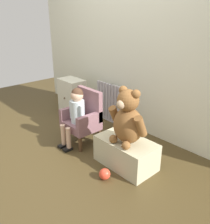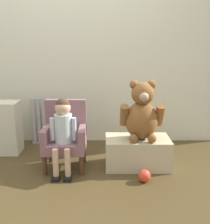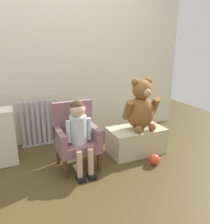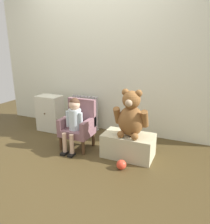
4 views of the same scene
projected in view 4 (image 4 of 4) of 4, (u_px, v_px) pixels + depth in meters
name	position (u px, v px, depth m)	size (l,w,h in m)	color
ground_plane	(58.00, 160.00, 2.74)	(6.00, 6.00, 0.00)	#46371C
back_wall	(100.00, 58.00, 3.49)	(3.80, 0.05, 2.40)	beige
radiator	(85.00, 113.00, 3.73)	(0.50, 0.05, 0.58)	#AEA9AF
small_dresser	(50.00, 113.00, 3.67)	(0.41, 0.29, 0.59)	beige
child_armchair	(78.00, 124.00, 3.03)	(0.41, 0.36, 0.68)	#835A62
child_figure	(74.00, 117.00, 2.90)	(0.25, 0.35, 0.73)	silver
low_bench	(128.00, 145.00, 2.80)	(0.64, 0.37, 0.30)	#BFB792
large_teddy_bear	(131.00, 116.00, 2.65)	(0.43, 0.30, 0.59)	brown
toy_ball	(121.00, 165.00, 2.53)	(0.11, 0.11, 0.11)	#E3402A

